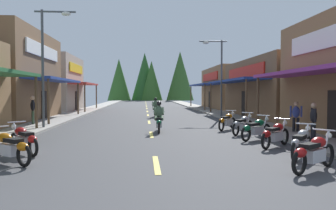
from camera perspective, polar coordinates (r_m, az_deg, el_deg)
The scene contains 23 objects.
ground at distance 35.28m, azimuth -3.51°, elevation -1.17°, with size 10.80×97.15×0.10m, color #424244.
sidewalk_left at distance 35.81m, azimuth -13.99°, elevation -1.01°, with size 2.22×97.15×0.12m, color #9E9991.
sidewalk_right at distance 35.93m, azimuth 6.93°, elevation -0.95°, with size 2.22×97.15×0.12m, color gray.
centerline_dashes at distance 40.17m, azimuth -3.58°, elevation -0.68°, with size 0.16×74.92×0.01m.
storefront_left_far at distance 38.32m, azimuth -19.79°, elevation 3.40°, with size 8.03×9.25×5.82m.
storefront_right_middle at distance 29.07m, azimuth 21.20°, elevation 2.60°, with size 10.76×12.93×4.59m.
storefront_right_far at distance 42.02m, azimuth 12.44°, elevation 2.77°, with size 9.81×12.11×4.94m.
streetlamp_left at distance 19.55m, azimuth -19.47°, elevation 8.43°, with size 2.19×0.30×6.45m.
streetlamp_right at distance 27.14m, azimuth 8.32°, elevation 6.36°, with size 2.19×0.30×6.12m.
motorcycle_parked_right_1 at distance 9.47m, azimuth 23.40°, elevation -7.31°, with size 1.79×1.34×1.04m.
motorcycle_parked_right_2 at distance 11.10m, azimuth 21.59°, elevation -5.90°, with size 1.43×1.72×1.04m.
motorcycle_parked_right_3 at distance 12.99m, azimuth 17.65°, elevation -4.69°, with size 1.64×1.52×1.04m.
motorcycle_parked_right_4 at distance 14.71m, azimuth 14.65°, elevation -3.86°, with size 1.75×1.39×1.04m.
motorcycle_parked_right_5 at distance 16.48m, azimuth 12.48°, elevation -3.19°, with size 1.50×1.66×1.04m.
motorcycle_parked_right_6 at distance 18.28m, azimuth 9.92°, elevation -2.65°, with size 1.37×1.77×1.04m.
motorcycle_parked_left_1 at distance 10.55m, azimuth -25.24°, elevation -6.37°, with size 1.72×1.43×1.04m.
motorcycle_parked_left_2 at distance 12.02m, azimuth -23.19°, elevation -5.32°, with size 1.48×1.68×1.04m.
rider_cruising_lead at distance 17.10m, azimuth -1.54°, elevation -2.39°, with size 0.60×2.14×1.57m.
rider_cruising_trailing at distance 27.13m, azimuth -2.13°, elevation -0.69°, with size 0.60×2.14×1.57m.
pedestrian_by_shop at distance 14.60m, azimuth 23.34°, elevation -2.32°, with size 0.33×0.56×1.60m.
pedestrian_browsing at distance 21.55m, azimuth -21.85°, elevation -0.54°, with size 0.38×0.53×1.80m.
pedestrian_waiting at distance 17.36m, azimuth 20.79°, elevation -1.65°, with size 0.54×0.37×1.57m.
treeline_backdrop at distance 83.88m, azimuth -2.38°, elevation 4.48°, with size 21.48×12.98×11.87m.
Camera 1 is at (-0.34, -1.64, 2.02)m, focal length 36.13 mm.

